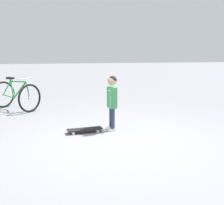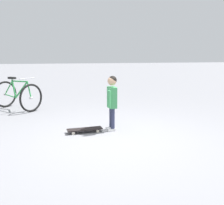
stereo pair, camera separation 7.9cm
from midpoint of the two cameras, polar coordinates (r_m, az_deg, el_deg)
The scene contains 4 objects.
ground_plane at distance 4.72m, azimuth 0.37°, elevation -7.99°, with size 50.00×50.00×0.00m, color gray.
child_person at distance 5.12m, azimuth 0.43°, elevation 1.17°, with size 0.21×0.39×1.06m.
skateboard at distance 5.14m, azimuth -5.36°, elevation -5.69°, with size 0.69×0.29×0.07m.
bicycle_mid at distance 7.37m, azimuth -19.10°, elevation 1.50°, with size 1.27×1.24×0.85m.
Camera 2 is at (-0.66, -4.40, 1.56)m, focal length 43.10 mm.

